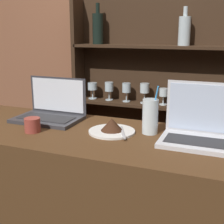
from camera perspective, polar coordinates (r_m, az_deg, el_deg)
name	(u,v)px	position (r m, az deg, el deg)	size (l,w,h in m)	color
back_wall	(172,44)	(2.31, 10.91, 12.19)	(7.00, 0.06, 2.70)	brown
back_shelf	(165,108)	(2.30, 9.63, 0.69)	(1.37, 0.18, 1.67)	#332114
laptop_near	(51,111)	(1.67, -11.08, 0.24)	(0.34, 0.23, 0.21)	#333338
laptop_far	(200,129)	(1.35, 15.87, -2.98)	(0.32, 0.21, 0.24)	silver
cake_plate	(112,127)	(1.43, -0.02, -2.85)	(0.21, 0.21, 0.07)	white
water_glass	(150,116)	(1.41, 7.01, -0.81)	(0.07, 0.07, 0.22)	silver
coffee_cup	(32,125)	(1.48, -14.35, -2.31)	(0.07, 0.07, 0.07)	#993D33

